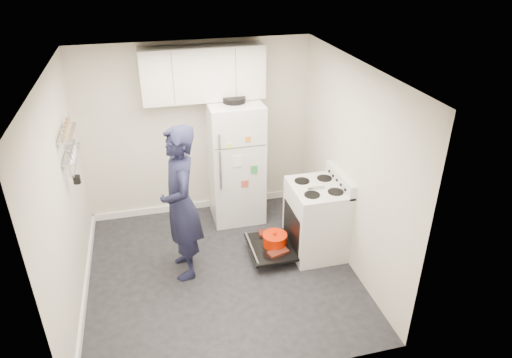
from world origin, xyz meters
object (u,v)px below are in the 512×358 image
object	(u,v)px
person	(181,204)
refrigerator	(236,161)
electric_range	(315,220)
open_oven_door	(272,243)

from	to	relation	value
person	refrigerator	bearing A→B (deg)	138.32
electric_range	refrigerator	size ratio (longest dim) A/B	0.61
open_oven_door	refrigerator	world-z (taller)	refrigerator
open_oven_door	person	xyz separation A→B (m)	(-1.11, -0.01, 0.75)
refrigerator	person	world-z (taller)	person
electric_range	refrigerator	world-z (taller)	refrigerator
open_oven_door	refrigerator	xyz separation A→B (m)	(-0.24, 1.09, 0.68)
electric_range	open_oven_door	distance (m)	0.62
open_oven_door	person	size ratio (longest dim) A/B	0.37
open_oven_door	person	world-z (taller)	person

